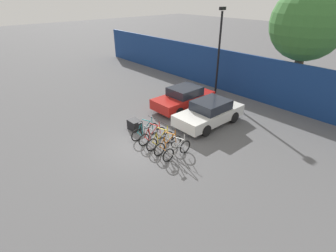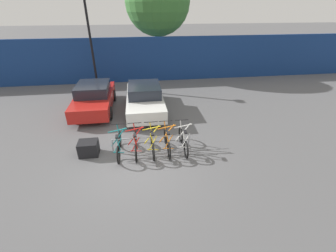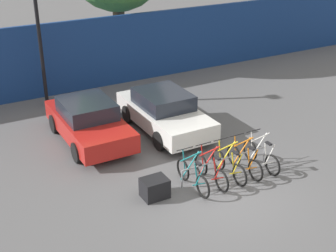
{
  "view_description": "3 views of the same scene",
  "coord_description": "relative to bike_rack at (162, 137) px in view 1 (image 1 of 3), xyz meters",
  "views": [
    {
      "loc": [
        9.12,
        -6.46,
        6.82
      ],
      "look_at": [
        0.44,
        1.24,
        0.81
      ],
      "focal_mm": 28.0,
      "sensor_mm": 36.0,
      "label": 1
    },
    {
      "loc": [
        0.29,
        -6.55,
        4.97
      ],
      "look_at": [
        1.31,
        0.83,
        0.89
      ],
      "focal_mm": 24.0,
      "sensor_mm": 36.0,
      "label": 2
    },
    {
      "loc": [
        -6.55,
        -8.89,
        7.14
      ],
      "look_at": [
        -0.57,
        1.91,
        1.36
      ],
      "focal_mm": 50.0,
      "sensor_mm": 36.0,
      "label": 3
    }
  ],
  "objects": [
    {
      "name": "ground_plane",
      "position": [
        -0.65,
        -0.68,
        -0.47
      ],
      "size": [
        120.0,
        120.0,
        0.0
      ],
      "primitive_type": "plane",
      "color": "#59595B"
    },
    {
      "name": "hoarding_wall",
      "position": [
        -0.65,
        8.82,
        1.03
      ],
      "size": [
        36.0,
        0.16,
        3.01
      ],
      "primitive_type": "cube",
      "color": "navy",
      "rests_on": "ground"
    },
    {
      "name": "bike_rack",
      "position": [
        0.0,
        0.0,
        0.0
      ],
      "size": [
        2.95,
        0.04,
        0.57
      ],
      "color": "gray",
      "rests_on": "ground"
    },
    {
      "name": "bicycle_teal",
      "position": [
        -1.21,
        -0.15,
        -0.1
      ],
      "size": [
        0.68,
        1.71,
        1.05
      ],
      "rotation": [
        0.0,
        0.0,
        -0.05
      ],
      "color": "black",
      "rests_on": "ground"
    },
    {
      "name": "bicycle_red",
      "position": [
        -0.59,
        -0.15,
        -0.1
      ],
      "size": [
        0.68,
        1.71,
        1.05
      ],
      "rotation": [
        0.0,
        0.0,
        -0.01
      ],
      "color": "black",
      "rests_on": "ground"
    },
    {
      "name": "bicycle_yellow",
      "position": [
        0.02,
        -0.15,
        -0.1
      ],
      "size": [
        0.68,
        1.71,
        1.05
      ],
      "rotation": [
        0.0,
        0.0,
        -0.03
      ],
      "color": "black",
      "rests_on": "ground"
    },
    {
      "name": "bicycle_orange",
      "position": [
        0.58,
        -0.15,
        -0.1
      ],
      "size": [
        0.68,
        1.71,
        1.05
      ],
      "rotation": [
        0.0,
        0.0,
        0.06
      ],
      "color": "black",
      "rests_on": "ground"
    },
    {
      "name": "bicycle_white",
      "position": [
        1.21,
        -0.15,
        -0.1
      ],
      "size": [
        0.68,
        1.71,
        1.05
      ],
      "rotation": [
        0.0,
        0.0,
        0.03
      ],
      "color": "black",
      "rests_on": "ground"
    },
    {
      "name": "car_red",
      "position": [
        -2.66,
        4.09,
        0.22
      ],
      "size": [
        1.91,
        4.14,
        1.4
      ],
      "color": "red",
      "rests_on": "ground"
    },
    {
      "name": "car_white",
      "position": [
        -0.07,
        3.58,
        0.22
      ],
      "size": [
        1.91,
        4.24,
        1.4
      ],
      "color": "silver",
      "rests_on": "ground"
    },
    {
      "name": "lamp_post",
      "position": [
        -3.07,
        7.83,
        2.83
      ],
      "size": [
        0.24,
        0.44,
        5.91
      ],
      "color": "black",
      "rests_on": "ground"
    },
    {
      "name": "cargo_crate",
      "position": [
        -2.32,
        -0.02,
        -0.2
      ],
      "size": [
        0.7,
        0.56,
        0.55
      ],
      "primitive_type": "cube",
      "color": "black",
      "rests_on": "ground"
    },
    {
      "name": "tree_behind_hoarding",
      "position": [
        1.36,
        10.62,
        4.55
      ],
      "size": [
        4.54,
        4.54,
        7.33
      ],
      "color": "brown",
      "rests_on": "ground"
    }
  ]
}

